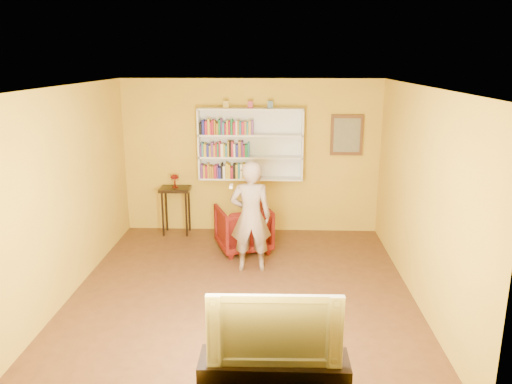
% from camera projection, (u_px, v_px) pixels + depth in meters
% --- Properties ---
extents(room_shell, '(5.30, 5.80, 2.88)m').
position_uv_depth(room_shell, '(242.00, 219.00, 6.44)').
color(room_shell, '#4B2C18').
rests_on(room_shell, ground).
extents(bookshelf, '(1.80, 0.29, 1.23)m').
position_uv_depth(bookshelf, '(251.00, 144.00, 8.61)').
color(bookshelf, white).
rests_on(bookshelf, room_shell).
extents(books_row_lower, '(1.00, 0.19, 0.27)m').
position_uv_depth(books_row_lower, '(230.00, 171.00, 8.65)').
color(books_row_lower, '#5E2879').
rests_on(books_row_lower, bookshelf).
extents(books_row_middle, '(0.84, 0.19, 0.27)m').
position_uv_depth(books_row_middle, '(225.00, 150.00, 8.55)').
color(books_row_middle, '#5E2879').
rests_on(books_row_middle, bookshelf).
extents(books_row_upper, '(0.91, 0.19, 0.27)m').
position_uv_depth(books_row_upper, '(226.00, 128.00, 8.45)').
color(books_row_upper, black).
rests_on(books_row_upper, bookshelf).
extents(ornament_left, '(0.09, 0.09, 0.13)m').
position_uv_depth(ornament_left, '(226.00, 104.00, 8.39)').
color(ornament_left, gold).
rests_on(ornament_left, bookshelf).
extents(ornament_centre, '(0.09, 0.09, 0.12)m').
position_uv_depth(ornament_centre, '(250.00, 105.00, 8.38)').
color(ornament_centre, '#9D3445').
rests_on(ornament_centre, bookshelf).
extents(ornament_right, '(0.09, 0.09, 0.12)m').
position_uv_depth(ornament_right, '(270.00, 105.00, 8.37)').
color(ornament_right, '#49647A').
rests_on(ornament_right, bookshelf).
extents(framed_painting, '(0.55, 0.05, 0.70)m').
position_uv_depth(framed_painting, '(347.00, 135.00, 8.56)').
color(framed_painting, '#4F2E16').
rests_on(framed_painting, room_shell).
extents(console_table, '(0.52, 0.39, 0.84)m').
position_uv_depth(console_table, '(175.00, 196.00, 8.74)').
color(console_table, black).
rests_on(console_table, ground).
extents(ruby_lustre, '(0.14, 0.14, 0.23)m').
position_uv_depth(ruby_lustre, '(175.00, 178.00, 8.66)').
color(ruby_lustre, maroon).
rests_on(ruby_lustre, console_table).
extents(armchair, '(1.02, 1.04, 0.74)m').
position_uv_depth(armchair, '(243.00, 228.00, 8.06)').
color(armchair, '#470505').
rests_on(armchair, ground).
extents(person, '(0.62, 0.42, 1.64)m').
position_uv_depth(person, '(251.00, 217.00, 7.20)').
color(person, '#7F6A5D').
rests_on(person, ground).
extents(game_remote, '(0.04, 0.15, 0.04)m').
position_uv_depth(game_remote, '(231.00, 186.00, 6.76)').
color(game_remote, white).
rests_on(game_remote, person).
extents(tv_cabinet, '(1.33, 0.40, 0.47)m').
position_uv_depth(tv_cabinet, '(274.00, 381.00, 4.46)').
color(tv_cabinet, black).
rests_on(tv_cabinet, ground).
extents(television, '(1.16, 0.17, 0.66)m').
position_uv_depth(television, '(274.00, 324.00, 4.31)').
color(television, black).
rests_on(television, tv_cabinet).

